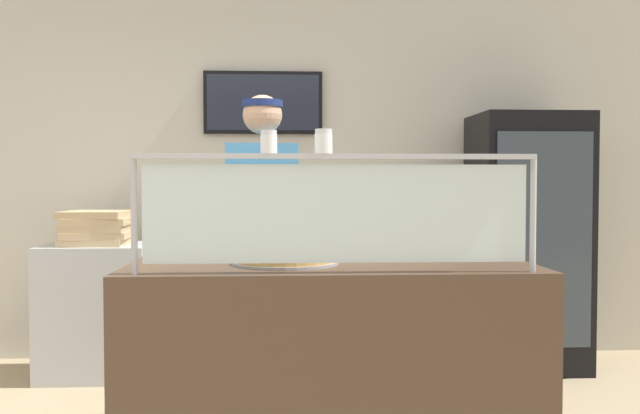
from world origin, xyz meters
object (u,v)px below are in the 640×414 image
(pizza_tray, at_px, (285,260))
(pizza_server, at_px, (287,255))
(parmesan_shaker, at_px, (269,143))
(drink_fridge, at_px, (527,241))
(pepper_flake_shaker, at_px, (324,143))
(pizza_box_stack, at_px, (98,228))
(worker_figure, at_px, (264,236))

(pizza_tray, height_order, pizza_server, pizza_server)
(parmesan_shaker, relative_size, drink_fridge, 0.05)
(parmesan_shaker, relative_size, pepper_flake_shaker, 0.94)
(pizza_server, height_order, pizza_box_stack, pizza_box_stack)
(pizza_tray, relative_size, pizza_server, 1.62)
(parmesan_shaker, height_order, drink_fridge, drink_fridge)
(pizza_server, height_order, parmesan_shaker, parmesan_shaker)
(pepper_flake_shaker, relative_size, pizza_box_stack, 0.21)
(drink_fridge, bearing_deg, pepper_flake_shaker, -126.91)
(pizza_server, height_order, drink_fridge, drink_fridge)
(pepper_flake_shaker, distance_m, worker_figure, 1.18)
(pizza_tray, relative_size, drink_fridge, 0.26)
(pizza_server, distance_m, pepper_flake_shaker, 0.55)
(pepper_flake_shaker, bearing_deg, pizza_box_stack, 124.66)
(pizza_tray, height_order, worker_figure, worker_figure)
(parmesan_shaker, distance_m, worker_figure, 1.15)
(parmesan_shaker, xyz_separation_m, pepper_flake_shaker, (0.21, 0.00, 0.00))
(pizza_server, distance_m, drink_fridge, 2.45)
(parmesan_shaker, relative_size, pizza_box_stack, 0.20)
(pizza_server, xyz_separation_m, parmesan_shaker, (-0.07, -0.28, 0.45))
(drink_fridge, distance_m, pizza_box_stack, 2.94)
(parmesan_shaker, bearing_deg, pizza_server, 76.80)
(parmesan_shaker, height_order, pepper_flake_shaker, pepper_flake_shaker)
(drink_fridge, bearing_deg, pizza_tray, -133.92)
(pizza_tray, xyz_separation_m, pizza_server, (0.01, -0.02, 0.02))
(pizza_server, xyz_separation_m, pizza_box_stack, (-1.25, 1.73, 0.00))
(pepper_flake_shaker, bearing_deg, parmesan_shaker, -180.00)
(pizza_tray, bearing_deg, pizza_box_stack, 126.13)
(pizza_server, xyz_separation_m, pepper_flake_shaker, (0.14, -0.28, 0.45))
(worker_figure, bearing_deg, pizza_server, -81.29)
(pizza_tray, xyz_separation_m, pepper_flake_shaker, (0.14, -0.30, 0.48))
(pizza_tray, bearing_deg, pepper_flake_shaker, -64.63)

